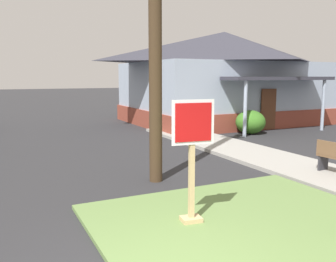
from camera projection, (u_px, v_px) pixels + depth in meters
The scene contains 6 objects.
grass_corner_patch at pixel (248, 224), 6.53m from camera, with size 5.32×4.52×0.08m, color #668447.
sidewalk_strip at pixel (270, 159), 11.59m from camera, with size 2.20×15.32×0.12m, color #9E9B93.
stop_sign at pixel (192, 162), 6.39m from camera, with size 0.77×0.32×2.18m.
manhole_cover at pixel (144, 214), 7.08m from camera, with size 0.70×0.70×0.02m, color black.
corner_house at pixel (224, 76), 21.43m from camera, with size 11.07×9.45×5.20m.
shrub_near_porch at pixel (250, 122), 17.03m from camera, with size 1.37×1.37×1.11m, color #3D7524.
Camera 1 is at (-1.73, -3.64, 2.65)m, focal length 39.21 mm.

